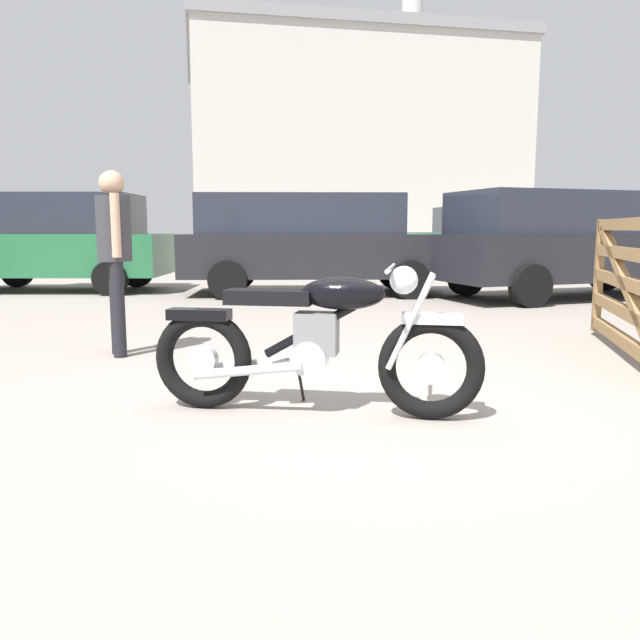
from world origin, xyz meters
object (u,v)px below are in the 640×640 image
white_estate_far (63,242)px  blue_hatchback_right (312,241)px  silver_sedan_mid (569,242)px  vintage_motorcycle (316,343)px  bystander (114,244)px  timber_gate (635,282)px  dark_sedan_left (495,237)px

white_estate_far → blue_hatchback_right: bearing=173.6°
silver_sedan_mid → vintage_motorcycle: bearing=-140.7°
bystander → silver_sedan_mid: bearing=-164.0°
timber_gate → vintage_motorcycle: bearing=131.7°
blue_hatchback_right → silver_sedan_mid: (4.16, -1.25, 0.00)m
vintage_motorcycle → silver_sedan_mid: size_ratio=0.41×
bystander → dark_sedan_left: size_ratio=0.35×
vintage_motorcycle → white_estate_far: bearing=130.9°
silver_sedan_mid → white_estate_far: size_ratio=1.21×
bystander → blue_hatchback_right: bearing=-130.0°
blue_hatchback_right → timber_gate: bearing=-65.7°
vintage_motorcycle → dark_sedan_left: dark_sedan_left is taller
vintage_motorcycle → white_estate_far: size_ratio=0.49×
timber_gate → white_estate_far: size_ratio=0.59×
timber_gate → bystander: (-4.44, 0.94, 0.32)m
timber_gate → dark_sedan_left: 12.32m
timber_gate → blue_hatchback_right: blue_hatchback_right is taller
vintage_motorcycle → bystander: 2.64m
timber_gate → white_estate_far: 9.79m
bystander → dark_sedan_left: dark_sedan_left is taller
vintage_motorcycle → blue_hatchback_right: bearing=100.9°
white_estate_far → bystander: bearing=115.8°
blue_hatchback_right → dark_sedan_left: same height
dark_sedan_left → vintage_motorcycle: bearing=64.4°
blue_hatchback_right → white_estate_far: bearing=172.1°
timber_gate → dark_sedan_left: bearing=2.6°
dark_sedan_left → timber_gate: bearing=73.9°
silver_sedan_mid → dark_sedan_left: (1.63, 6.81, 0.00)m
vintage_motorcycle → white_estate_far: (-3.64, 8.42, 0.47)m
blue_hatchback_right → white_estate_far: size_ratio=1.19×
timber_gate → bystander: bystander is taller
bystander → white_estate_far: 6.69m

